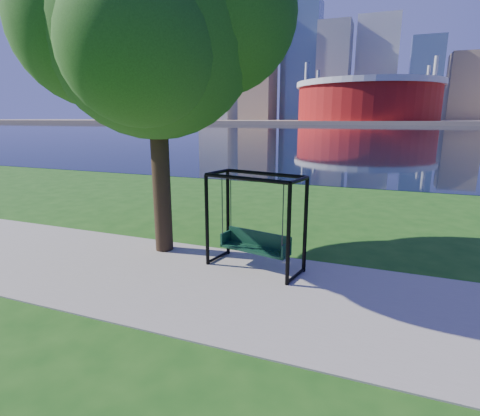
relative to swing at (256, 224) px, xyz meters
The scene contains 8 objects.
ground 1.24m from the swing, 105.11° to the right, with size 900.00×900.00×0.00m, color #1E5114.
path 1.54m from the swing, 98.53° to the right, with size 120.00×4.00×0.03m, color #9E937F.
river 101.38m from the swing, 90.10° to the left, with size 900.00×180.00×0.02m, color black.
far_bank 305.37m from the swing, 90.03° to the left, with size 900.00×228.00×2.00m, color #937F60.
stadium 234.96m from the swing, 92.48° to the left, with size 83.00×83.00×32.00m.
skyline 320.70m from the swing, 90.80° to the left, with size 392.00×66.00×96.50m.
swing is the anchor object (origin of this frame).
park_tree 5.13m from the swing, behind, with size 6.30×5.69×7.82m.
Camera 1 is at (2.74, -6.99, 3.36)m, focal length 28.00 mm.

